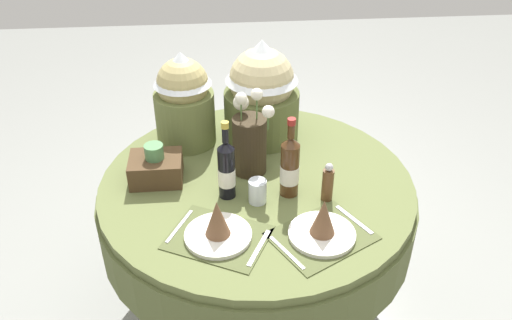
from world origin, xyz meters
TOP-DOWN VIEW (x-y plane):
  - ground at (0.00, 0.00)m, footprint 8.00×8.00m
  - dining_table at (0.00, 0.00)m, footprint 1.30×1.30m
  - place_setting_left at (-0.17, -0.33)m, footprint 0.42×0.38m
  - place_setting_right at (0.20, -0.36)m, footprint 0.42×0.39m
  - flower_vase at (-0.02, 0.08)m, footprint 0.16×0.20m
  - wine_bottle_left at (0.12, -0.09)m, footprint 0.07×0.07m
  - wine_bottle_centre at (-0.12, -0.09)m, footprint 0.07×0.07m
  - tumbler_near_right at (-0.01, -0.14)m, footprint 0.07×0.07m
  - pepper_mill at (0.26, -0.14)m, footprint 0.04×0.04m
  - gift_tub_back_left at (-0.29, 0.34)m, footprint 0.26×0.26m
  - gift_tub_back_centre at (0.05, 0.36)m, footprint 0.34×0.34m
  - woven_basket_side_left at (-0.40, 0.05)m, footprint 0.21×0.17m

SIDE VIEW (x-z plane):
  - ground at x=0.00m, z-range 0.00..0.00m
  - dining_table at x=0.00m, z-range 0.22..0.94m
  - place_setting_left at x=-0.17m, z-range 0.69..0.85m
  - place_setting_right at x=0.20m, z-range 0.69..0.85m
  - tumbler_near_right at x=-0.01m, z-range 0.73..0.82m
  - woven_basket_side_left at x=-0.40m, z-range 0.70..0.87m
  - pepper_mill at x=0.26m, z-range 0.72..0.89m
  - wine_bottle_centre at x=-0.12m, z-range 0.69..1.02m
  - wine_bottle_left at x=0.12m, z-range 0.69..1.02m
  - flower_vase at x=-0.02m, z-range 0.68..1.06m
  - gift_tub_back_left at x=-0.29m, z-range 0.74..1.17m
  - gift_tub_back_centre at x=0.05m, z-range 0.74..1.20m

